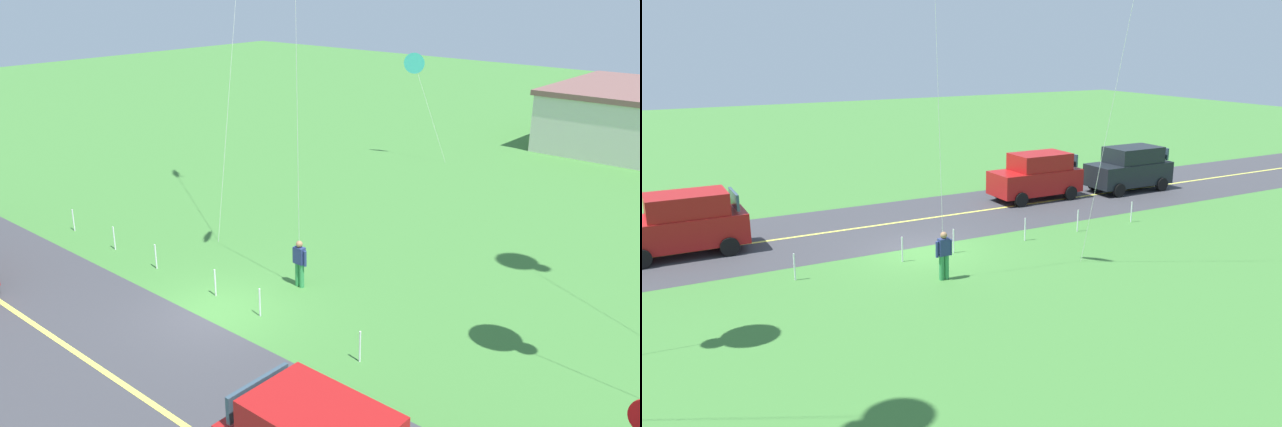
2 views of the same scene
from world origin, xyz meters
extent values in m
cube|color=#3D7533|center=(0.00, 0.00, -0.05)|extent=(120.00, 120.00, 0.10)
cube|color=#38383D|center=(0.00, -4.00, 0.00)|extent=(120.00, 7.00, 0.00)
cube|color=#E5E04C|center=(0.00, -4.00, 0.01)|extent=(120.00, 0.16, 0.00)
cube|color=maroon|center=(7.78, -3.82, 0.89)|extent=(4.40, 1.90, 1.10)
cube|color=maroon|center=(7.53, -3.82, 1.84)|extent=(2.73, 1.75, 0.80)
cube|color=#334756|center=(8.62, -3.82, 1.84)|extent=(0.10, 1.62, 0.64)
cube|color=#334756|center=(5.91, -3.82, 1.84)|extent=(0.10, 1.62, 0.60)
cylinder|color=black|center=(6.35, -2.87, 0.34)|extent=(0.68, 0.22, 0.68)
cylinder|color=black|center=(6.35, -4.77, 0.34)|extent=(0.68, 0.22, 0.68)
cube|color=maroon|center=(-8.16, -4.69, 0.89)|extent=(4.40, 1.90, 1.10)
cube|color=maroon|center=(-8.41, -4.69, 1.84)|extent=(2.73, 1.75, 0.80)
cube|color=#334756|center=(-7.33, -4.69, 1.84)|extent=(0.10, 1.62, 0.64)
cube|color=#334756|center=(-10.03, -4.69, 1.84)|extent=(0.10, 1.62, 0.60)
cylinder|color=black|center=(-6.73, -3.74, 0.34)|extent=(0.68, 0.22, 0.68)
cylinder|color=black|center=(-6.73, -5.64, 0.34)|extent=(0.68, 0.22, 0.68)
cylinder|color=black|center=(-9.59, -3.74, 0.34)|extent=(0.68, 0.22, 0.68)
cylinder|color=black|center=(-9.59, -5.64, 0.34)|extent=(0.68, 0.22, 0.68)
cube|color=black|center=(-13.47, -3.99, 0.89)|extent=(4.40, 1.90, 1.10)
cube|color=black|center=(-13.72, -3.99, 1.84)|extent=(2.73, 1.75, 0.80)
cube|color=#334756|center=(-12.63, -3.99, 1.84)|extent=(0.10, 1.61, 0.64)
cube|color=#334756|center=(-15.34, -3.99, 1.84)|extent=(0.10, 1.61, 0.60)
cylinder|color=black|center=(-12.04, -3.04, 0.34)|extent=(0.68, 0.22, 0.68)
cylinder|color=black|center=(-12.04, -4.94, 0.34)|extent=(0.68, 0.22, 0.68)
cylinder|color=black|center=(-14.90, -3.04, 0.34)|extent=(0.68, 0.22, 0.68)
cylinder|color=black|center=(-14.90, -4.94, 0.34)|extent=(0.68, 0.22, 0.68)
cylinder|color=#338C4C|center=(0.63, 2.95, 0.41)|extent=(0.16, 0.16, 0.82)
cylinder|color=#338C4C|center=(0.81, 2.95, 0.41)|extent=(0.16, 0.16, 0.82)
cube|color=navy|center=(0.72, 2.95, 1.10)|extent=(0.36, 0.22, 0.56)
cylinder|color=navy|center=(0.48, 2.95, 1.05)|extent=(0.10, 0.10, 0.52)
cylinder|color=navy|center=(0.96, 2.95, 1.05)|extent=(0.10, 0.10, 0.52)
sphere|color=#9E704C|center=(0.72, 2.95, 1.49)|extent=(0.22, 0.22, 0.22)
cylinder|color=silver|center=(0.82, 2.82, 6.20)|extent=(0.20, 0.27, 12.40)
cylinder|color=silver|center=(-4.45, 5.28, 8.61)|extent=(0.44, 3.11, 17.23)
cylinder|color=silver|center=(-9.36, 0.70, 0.45)|extent=(0.05, 0.05, 0.90)
cylinder|color=silver|center=(-6.49, 0.70, 0.45)|extent=(0.05, 0.05, 0.90)
cylinder|color=silver|center=(-3.94, 0.70, 0.45)|extent=(0.05, 0.05, 0.90)
cylinder|color=silver|center=(-0.82, 0.70, 0.45)|extent=(0.05, 0.05, 0.90)
cylinder|color=silver|center=(1.20, 0.70, 0.45)|extent=(0.05, 0.05, 0.90)
cylinder|color=silver|center=(4.96, 0.70, 0.45)|extent=(0.05, 0.05, 0.90)
camera|label=1|loc=(14.22, -11.43, 9.65)|focal=37.59mm
camera|label=2|loc=(9.64, 20.42, 7.45)|focal=36.28mm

